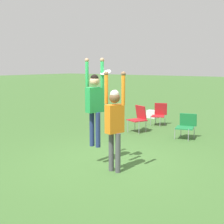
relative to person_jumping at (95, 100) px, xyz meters
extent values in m
plane|color=#3D662D|center=(0.28, 0.28, -1.58)|extent=(120.00, 120.00, 0.00)
cylinder|color=navy|center=(-0.09, 0.00, -0.72)|extent=(0.12, 0.12, 0.85)
cylinder|color=navy|center=(0.09, 0.00, -0.72)|extent=(0.12, 0.12, 0.85)
cube|color=green|center=(0.00, 0.00, 0.01)|extent=(0.30, 0.46, 0.60)
sphere|color=tan|center=(0.00, 0.00, 0.46)|extent=(0.23, 0.23, 0.23)
sphere|color=black|center=(0.00, 0.00, 0.52)|extent=(0.20, 0.20, 0.20)
cylinder|color=green|center=(-0.23, 0.00, 0.63)|extent=(0.08, 0.08, 0.64)
sphere|color=tan|center=(-0.23, 0.00, 0.95)|extent=(0.10, 0.10, 0.10)
cylinder|color=green|center=(0.23, 0.00, 0.63)|extent=(0.08, 0.08, 0.64)
sphere|color=tan|center=(0.23, 0.00, 0.95)|extent=(0.10, 0.10, 0.10)
cylinder|color=#4C4C51|center=(0.64, -0.18, -1.12)|extent=(0.12, 0.12, 0.91)
cylinder|color=#4C4C51|center=(0.82, -0.18, -1.12)|extent=(0.12, 0.12, 0.91)
cube|color=orange|center=(0.73, -0.18, -0.35)|extent=(0.30, 0.45, 0.64)
sphere|color=brown|center=(0.73, -0.18, 0.12)|extent=(0.25, 0.25, 0.25)
sphere|color=#B7B2AD|center=(0.73, -0.18, 0.19)|extent=(0.21, 0.21, 0.21)
cylinder|color=orange|center=(0.50, -0.18, 0.31)|extent=(0.08, 0.08, 0.68)
sphere|color=brown|center=(0.50, -0.18, 0.65)|extent=(0.10, 0.10, 0.10)
cylinder|color=orange|center=(0.96, -0.18, 0.31)|extent=(0.08, 0.08, 0.68)
sphere|color=brown|center=(0.96, -0.18, 0.65)|extent=(0.10, 0.10, 0.10)
cylinder|color=white|center=(0.32, 0.03, 0.67)|extent=(0.25, 0.24, 0.11)
cylinder|color=gray|center=(-1.37, 3.48, -1.35)|extent=(0.02, 0.02, 0.46)
cylinder|color=gray|center=(-0.89, 3.48, -1.35)|extent=(0.02, 0.02, 0.46)
cylinder|color=gray|center=(-1.37, 3.96, -1.35)|extent=(0.02, 0.02, 0.46)
cylinder|color=gray|center=(-0.89, 3.96, -1.35)|extent=(0.02, 0.02, 0.46)
cube|color=#B21E23|center=(-1.13, 3.72, -1.14)|extent=(0.72, 0.72, 0.04)
cube|color=#B21E23|center=(-1.13, 3.98, -0.87)|extent=(0.56, 0.32, 0.49)
cylinder|color=gray|center=(-1.36, 5.12, -1.38)|extent=(0.02, 0.02, 0.39)
cylinder|color=gray|center=(-0.93, 5.12, -1.38)|extent=(0.02, 0.02, 0.39)
cylinder|color=gray|center=(-1.36, 5.54, -1.38)|extent=(0.02, 0.02, 0.39)
cylinder|color=gray|center=(-0.93, 5.54, -1.38)|extent=(0.02, 0.02, 0.39)
cube|color=#B21E23|center=(-1.14, 5.33, -1.20)|extent=(0.66, 0.66, 0.04)
cube|color=#B21E23|center=(-1.14, 5.56, -0.94)|extent=(0.51, 0.32, 0.50)
cylinder|color=gray|center=(0.46, 3.54, -1.38)|extent=(0.02, 0.02, 0.39)
cylinder|color=gray|center=(0.93, 3.54, -1.38)|extent=(0.02, 0.02, 0.39)
cylinder|color=gray|center=(0.46, 4.01, -1.38)|extent=(0.02, 0.02, 0.39)
cylinder|color=gray|center=(0.93, 4.01, -1.38)|extent=(0.02, 0.02, 0.39)
cube|color=#1E753D|center=(0.69, 3.78, -1.21)|extent=(0.69, 0.69, 0.04)
cube|color=#1E753D|center=(0.69, 4.04, -0.97)|extent=(0.56, 0.26, 0.43)
cube|color=white|center=(-2.22, 6.74, -1.41)|extent=(0.44, 0.30, 0.33)
cube|color=silver|center=(-2.22, 6.74, -1.23)|extent=(0.45, 0.30, 0.02)
camera|label=1|loc=(4.79, -5.72, 0.84)|focal=50.00mm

